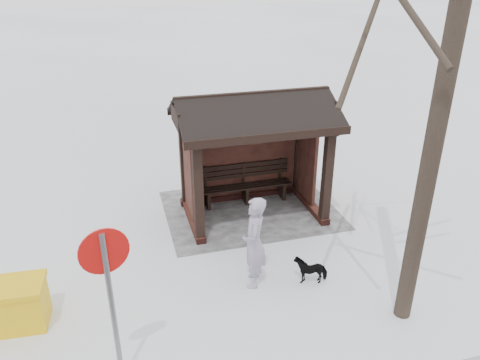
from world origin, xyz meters
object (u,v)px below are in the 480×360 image
at_px(pedestrian, 254,243).
at_px(grit_bin, 14,305).
at_px(road_sign, 108,279).
at_px(dog, 311,269).
at_px(bus_shelter, 252,129).

distance_m(pedestrian, grit_bin, 4.30).
bearing_deg(road_sign, pedestrian, -159.61).
bearing_deg(road_sign, dog, -171.07).
distance_m(grit_bin, road_sign, 2.80).
distance_m(dog, grit_bin, 5.37).
relative_size(bus_shelter, pedestrian, 1.95).
xyz_separation_m(pedestrian, road_sign, (2.59, 1.71, 0.95)).
xyz_separation_m(grit_bin, road_sign, (-1.68, 1.71, 1.45)).
relative_size(bus_shelter, road_sign, 1.36).
height_order(pedestrian, road_sign, road_sign).
bearing_deg(pedestrian, dog, 97.06).
bearing_deg(dog, bus_shelter, -163.50).
xyz_separation_m(bus_shelter, road_sign, (3.37, 4.51, -0.29)).
relative_size(dog, road_sign, 0.24).
height_order(dog, grit_bin, grit_bin).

